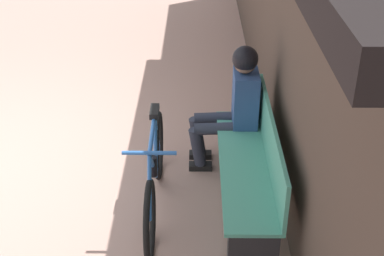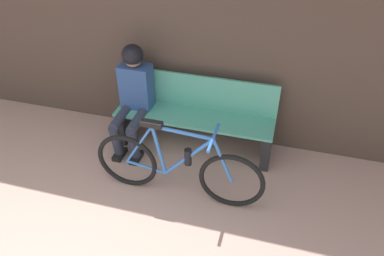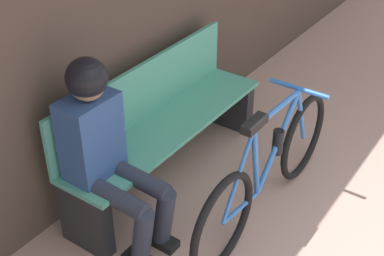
# 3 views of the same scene
# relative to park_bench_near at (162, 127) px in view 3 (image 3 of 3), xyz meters

# --- Properties ---
(park_bench_near) EXTENTS (1.76, 0.42, 0.85)m
(park_bench_near) POSITION_rel_park_bench_near_xyz_m (0.00, 0.00, 0.00)
(park_bench_near) COLOR #51A88E
(park_bench_near) RESTS_ON ground_plane
(bicycle) EXTENTS (1.68, 0.40, 0.85)m
(bicycle) POSITION_rel_park_bench_near_xyz_m (0.05, -0.80, -0.06)
(bicycle) COLOR black
(bicycle) RESTS_ON ground_plane
(person_seated) EXTENTS (0.34, 0.63, 1.20)m
(person_seated) POSITION_rel_park_bench_near_xyz_m (-0.67, -0.12, 0.28)
(person_seated) COLOR #2D3342
(person_seated) RESTS_ON ground_plane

